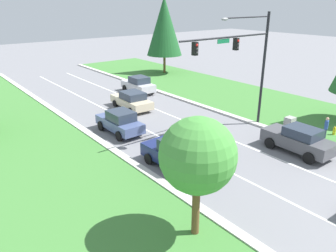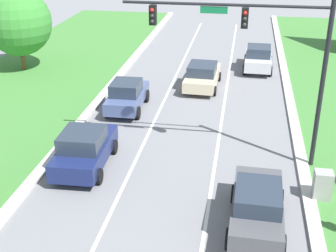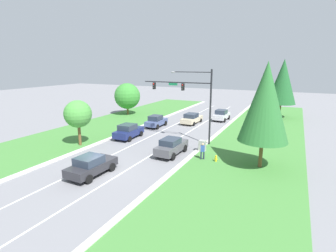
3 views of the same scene
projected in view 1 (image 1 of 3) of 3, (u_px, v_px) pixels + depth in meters
name	position (u px, v px, depth m)	size (l,w,h in m)	color
traffic_signal_mast	(245.00, 55.00, 22.84)	(8.43, 0.41, 8.48)	black
silver_sedan	(138.00, 85.00, 34.73)	(2.08, 4.28, 1.78)	silver
slate_blue_sedan	(120.00, 122.00, 24.02)	(2.00, 4.26, 1.73)	#475684
champagne_sedan	(132.00, 100.00, 29.55)	(2.21, 4.69, 1.61)	beige
graphite_sedan	(298.00, 140.00, 20.85)	(2.05, 4.56, 1.75)	#4C4C51
navy_sedan	(177.00, 154.00, 18.91)	(2.26, 4.47, 1.80)	navy
utility_cabinet	(289.00, 125.00, 24.06)	(0.70, 0.60, 1.24)	#9E9E99
pedestrian	(326.00, 128.00, 22.72)	(0.43, 0.33, 1.69)	#232842
fire_hydrant	(334.00, 131.00, 23.69)	(0.34, 0.20, 0.70)	gold
conifer_near_right_tree	(164.00, 26.00, 42.40)	(4.62, 4.62, 9.87)	brown
oak_far_left_tree	(198.00, 156.00, 12.45)	(3.03, 3.03, 5.17)	brown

